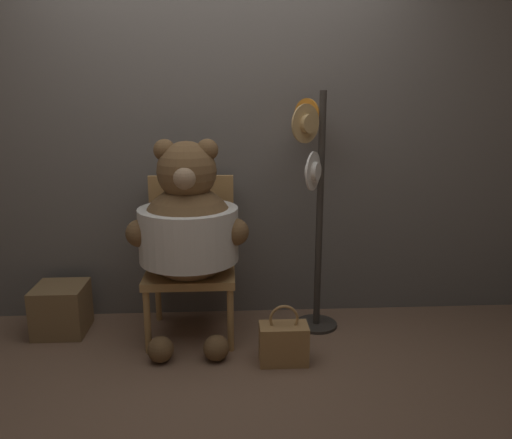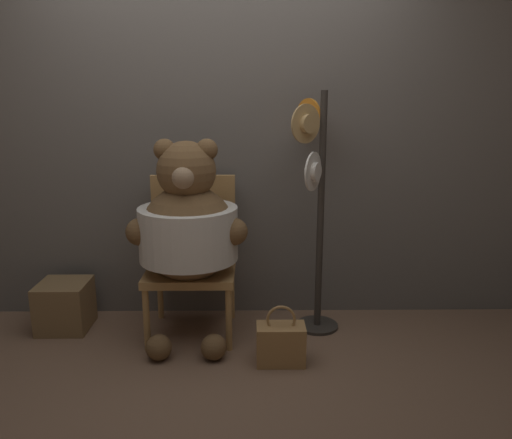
{
  "view_description": "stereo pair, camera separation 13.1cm",
  "coord_description": "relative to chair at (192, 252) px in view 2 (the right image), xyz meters",
  "views": [
    {
      "loc": [
        0.09,
        -2.62,
        1.51
      ],
      "look_at": [
        0.25,
        0.4,
        0.77
      ],
      "focal_mm": 35.0,
      "sensor_mm": 36.0,
      "label": 1
    },
    {
      "loc": [
        0.22,
        -2.63,
        1.51
      ],
      "look_at": [
        0.25,
        0.4,
        0.77
      ],
      "focal_mm": 35.0,
      "sensor_mm": 36.0,
      "label": 2
    }
  ],
  "objects": [
    {
      "name": "handbag_on_ground",
      "position": [
        0.56,
        -0.49,
        -0.4
      ],
      "size": [
        0.28,
        0.16,
        0.36
      ],
      "color": "#A87A47",
      "rests_on": "ground_plane"
    },
    {
      "name": "hat_display_rack",
      "position": [
        0.79,
        -0.04,
        0.38
      ],
      "size": [
        0.35,
        0.46,
        1.55
      ],
      "color": "#332D28",
      "rests_on": "ground_plane"
    },
    {
      "name": "ground_plane",
      "position": [
        0.16,
        -0.5,
        -0.53
      ],
      "size": [
        14.0,
        14.0,
        0.0
      ],
      "primitive_type": "plane",
      "color": "brown"
    },
    {
      "name": "wall_back",
      "position": [
        0.16,
        0.3,
        0.75
      ],
      "size": [
        8.0,
        0.1,
        2.55
      ],
      "color": "#66605B",
      "rests_on": "ground_plane"
    },
    {
      "name": "wooden_crate",
      "position": [
        -0.86,
        -0.02,
        -0.37
      ],
      "size": [
        0.32,
        0.32,
        0.32
      ],
      "color": "brown",
      "rests_on": "ground_plane"
    },
    {
      "name": "teddy_bear",
      "position": [
        0.0,
        -0.18,
        0.22
      ],
      "size": [
        0.73,
        0.65,
        1.28
      ],
      "color": "brown",
      "rests_on": "ground_plane"
    },
    {
      "name": "chair",
      "position": [
        0.0,
        0.0,
        0.0
      ],
      "size": [
        0.56,
        0.53,
        1.01
      ],
      "color": "#B2844C",
      "rests_on": "ground_plane"
    }
  ]
}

